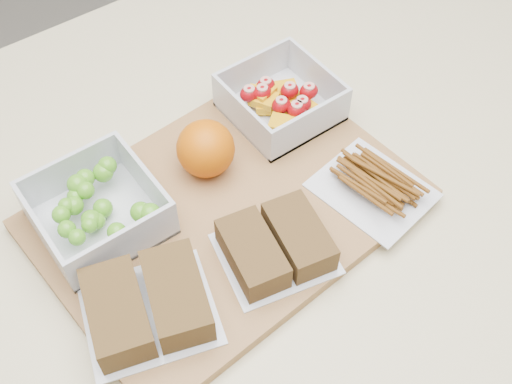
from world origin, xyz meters
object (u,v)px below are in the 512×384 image
(cutting_board, at_px, (227,210))
(pretzel_bag, at_px, (374,183))
(grape_container, at_px, (98,209))
(fruit_container, at_px, (280,101))
(sandwich_bag_left, at_px, (147,304))
(orange, at_px, (206,149))
(sandwich_bag_center, at_px, (276,245))

(cutting_board, relative_size, pretzel_bag, 2.91)
(grape_container, relative_size, fruit_container, 1.04)
(grape_container, distance_m, sandwich_bag_left, 0.14)
(orange, bearing_deg, cutting_board, -102.99)
(fruit_container, relative_size, sandwich_bag_center, 0.90)
(sandwich_bag_center, relative_size, pretzel_bag, 0.97)
(grape_container, bearing_deg, sandwich_bag_left, -96.45)
(grape_container, bearing_deg, cutting_board, -27.62)
(sandwich_bag_left, xyz_separation_m, sandwich_bag_center, (0.15, -0.02, -0.00))
(sandwich_bag_left, relative_size, pretzel_bag, 1.12)
(orange, height_order, pretzel_bag, orange)
(sandwich_bag_left, bearing_deg, pretzel_bag, -3.32)
(orange, bearing_deg, grape_container, 177.80)
(fruit_container, bearing_deg, pretzel_bag, -86.70)
(sandwich_bag_left, bearing_deg, sandwich_bag_center, -7.55)
(orange, xyz_separation_m, sandwich_bag_center, (-0.01, -0.15, -0.02))
(fruit_container, bearing_deg, grape_container, -176.56)
(grape_container, distance_m, sandwich_bag_center, 0.20)
(cutting_board, height_order, sandwich_bag_left, sandwich_bag_left)
(fruit_container, xyz_separation_m, pretzel_bag, (0.01, -0.17, -0.01))
(cutting_board, xyz_separation_m, orange, (0.01, 0.06, 0.04))
(cutting_board, relative_size, sandwich_bag_left, 2.60)
(cutting_board, xyz_separation_m, sandwich_bag_center, (0.01, -0.09, 0.03))
(orange, distance_m, sandwich_bag_left, 0.20)
(orange, xyz_separation_m, sandwich_bag_left, (-0.16, -0.13, -0.01))
(fruit_container, distance_m, pretzel_bag, 0.17)
(fruit_container, relative_size, sandwich_bag_left, 0.78)
(grape_container, xyz_separation_m, fruit_container, (0.27, 0.02, -0.00))
(cutting_board, bearing_deg, grape_container, 148.16)
(pretzel_bag, bearing_deg, orange, 133.47)
(fruit_container, height_order, orange, orange)
(grape_container, bearing_deg, sandwich_bag_center, -49.07)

